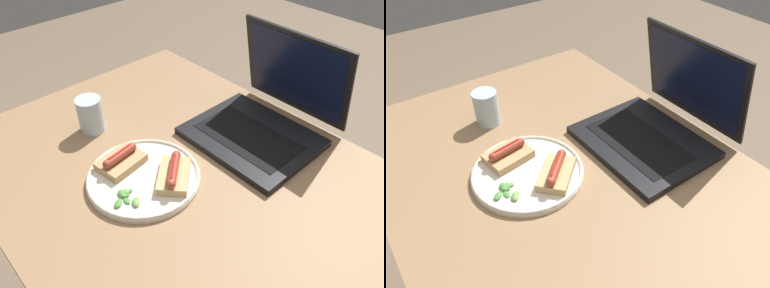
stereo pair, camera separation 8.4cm
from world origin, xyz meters
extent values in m
cube|color=#93704C|center=(0.00, 0.00, 0.70)|extent=(1.18, 0.77, 0.04)
cylinder|color=#93704C|center=(-0.51, 0.30, 0.34)|extent=(0.06, 0.06, 0.69)
cylinder|color=#93704C|center=(-0.51, -0.30, 0.34)|extent=(0.06, 0.06, 0.69)
cube|color=black|center=(-0.04, 0.21, 0.73)|extent=(0.30, 0.25, 0.02)
cube|color=black|center=(-0.04, 0.19, 0.74)|extent=(0.25, 0.14, 0.00)
cube|color=black|center=(-0.04, 0.36, 0.85)|extent=(0.30, 0.06, 0.23)
cube|color=#0C1433|center=(-0.04, 0.36, 0.86)|extent=(0.27, 0.05, 0.20)
cylinder|color=silver|center=(-0.12, -0.08, 0.73)|extent=(0.25, 0.25, 0.01)
torus|color=silver|center=(-0.12, -0.08, 0.73)|extent=(0.25, 0.25, 0.01)
cube|color=tan|center=(-0.18, -0.09, 0.74)|extent=(0.09, 0.11, 0.02)
cylinder|color=#9E3D28|center=(-0.18, -0.09, 0.76)|extent=(0.03, 0.08, 0.02)
sphere|color=#9E3D28|center=(-0.17, -0.13, 0.76)|extent=(0.02, 0.02, 0.02)
sphere|color=#9E3D28|center=(-0.18, -0.06, 0.76)|extent=(0.02, 0.02, 0.02)
cylinder|color=red|center=(-0.18, -0.09, 0.77)|extent=(0.02, 0.07, 0.01)
cube|color=tan|center=(-0.06, -0.03, 0.74)|extent=(0.12, 0.12, 0.02)
cylinder|color=#9E3D28|center=(-0.06, -0.03, 0.76)|extent=(0.08, 0.08, 0.02)
sphere|color=#9E3D28|center=(-0.09, 0.00, 0.76)|extent=(0.02, 0.02, 0.02)
sphere|color=#9E3D28|center=(-0.03, -0.07, 0.76)|extent=(0.02, 0.02, 0.02)
cylinder|color=red|center=(-0.06, -0.03, 0.77)|extent=(0.06, 0.06, 0.01)
ellipsoid|color=#387A33|center=(-0.09, -0.14, 0.74)|extent=(0.02, 0.02, 0.01)
ellipsoid|color=#4C8E3D|center=(-0.08, -0.17, 0.74)|extent=(0.03, 0.03, 0.01)
ellipsoid|color=#4C8E3D|center=(-0.07, -0.13, 0.74)|extent=(0.02, 0.02, 0.01)
ellipsoid|color=#4C8E3D|center=(-0.08, -0.15, 0.73)|extent=(0.02, 0.01, 0.00)
ellipsoid|color=#709E4C|center=(-0.06, -0.14, 0.74)|extent=(0.03, 0.03, 0.01)
ellipsoid|color=#4C8E3D|center=(-0.10, -0.15, 0.74)|extent=(0.03, 0.02, 0.01)
ellipsoid|color=#2D662D|center=(-0.10, -0.14, 0.73)|extent=(0.02, 0.02, 0.00)
ellipsoid|color=#709E4C|center=(-0.10, -0.13, 0.74)|extent=(0.02, 0.01, 0.01)
ellipsoid|color=#4C8E3D|center=(-0.10, -0.13, 0.74)|extent=(0.01, 0.02, 0.01)
cylinder|color=silver|center=(-0.35, -0.06, 0.77)|extent=(0.06, 0.06, 0.09)
camera|label=1|loc=(0.40, -0.40, 1.31)|focal=35.00mm
camera|label=2|loc=(0.45, -0.34, 1.31)|focal=35.00mm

